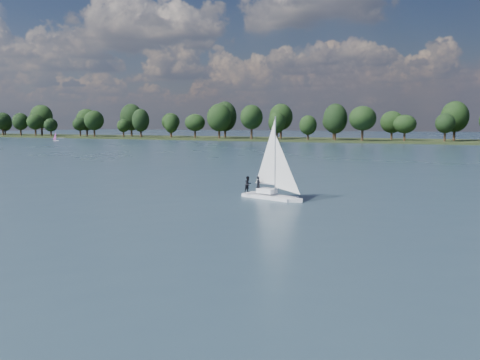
% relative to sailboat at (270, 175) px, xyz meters
% --- Properties ---
extents(ground, '(700.00, 700.00, 0.00)m').
position_rel_sailboat_xyz_m(ground, '(-6.74, 58.72, -2.52)').
color(ground, '#233342').
rests_on(ground, ground).
extents(far_shore, '(660.00, 40.00, 1.50)m').
position_rel_sailboat_xyz_m(far_shore, '(-6.74, 170.72, -2.52)').
color(far_shore, black).
rests_on(far_shore, ground).
extents(sailboat, '(7.11, 4.06, 9.03)m').
position_rel_sailboat_xyz_m(sailboat, '(0.00, 0.00, 0.00)').
color(sailboat, white).
rests_on(sailboat, ground).
extents(dinghy_pink, '(2.77, 1.89, 4.12)m').
position_rel_sailboat_xyz_m(dinghy_pink, '(-143.68, 121.51, -1.55)').
color(dinghy_pink, white).
rests_on(dinghy_pink, ground).
extents(pontoon, '(4.13, 2.26, 0.50)m').
position_rel_sailboat_xyz_m(pontoon, '(-166.37, 149.89, -2.52)').
color(pontoon, '#545658').
rests_on(pontoon, ground).
extents(treeline, '(562.81, 74.28, 18.73)m').
position_rel_sailboat_xyz_m(treeline, '(-23.76, 167.11, 5.66)').
color(treeline, black).
rests_on(treeline, ground).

